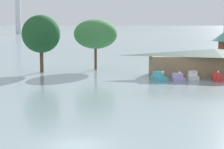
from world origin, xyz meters
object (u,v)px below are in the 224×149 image
object	(u,v)px
pedal_boat_cyan	(159,77)
pedal_boat_red	(217,77)
pedal_boat_lavender	(178,78)
boathouse	(214,62)
pedal_boat_white	(193,76)
shoreline_tree_mid	(95,34)
shoreline_tree_tall_left	(41,34)

from	to	relation	value
pedal_boat_cyan	pedal_boat_red	world-z (taller)	pedal_boat_red
pedal_boat_red	pedal_boat_lavender	bearing A→B (deg)	-76.31
boathouse	pedal_boat_lavender	bearing A→B (deg)	-139.21
pedal_boat_cyan	pedal_boat_lavender	xyz separation A→B (m)	(2.61, -0.64, -0.07)
pedal_boat_white	shoreline_tree_mid	world-z (taller)	shoreline_tree_mid
boathouse	shoreline_tree_mid	xyz separation A→B (m)	(-18.88, 8.38, 4.12)
pedal_boat_white	shoreline_tree_mid	size ratio (longest dim) A/B	0.32
pedal_boat_cyan	boathouse	distance (m)	10.80
pedal_boat_lavender	pedal_boat_white	xyz separation A→B (m)	(2.53, 1.72, 0.04)
shoreline_tree_tall_left	shoreline_tree_mid	xyz separation A→B (m)	(8.97, 3.86, -0.12)
pedal_boat_cyan	pedal_boat_lavender	size ratio (longest dim) A/B	1.31
pedal_boat_red	shoreline_tree_tall_left	xyz separation A→B (m)	(-26.91, 10.00, 5.95)
pedal_boat_white	shoreline_tree_tall_left	xyz separation A→B (m)	(-23.66, 8.61, 5.95)
shoreline_tree_tall_left	pedal_boat_cyan	bearing A→B (deg)	-27.63
pedal_boat_white	shoreline_tree_mid	xyz separation A→B (m)	(-14.68, 12.46, 5.83)
pedal_boat_red	shoreline_tree_tall_left	world-z (taller)	shoreline_tree_tall_left
pedal_boat_cyan	pedal_boat_lavender	world-z (taller)	pedal_boat_cyan
pedal_boat_cyan	shoreline_tree_tall_left	distance (m)	21.73
pedal_boat_lavender	shoreline_tree_tall_left	xyz separation A→B (m)	(-21.13, 10.33, 5.99)
shoreline_tree_tall_left	shoreline_tree_mid	size ratio (longest dim) A/B	1.07
pedal_boat_white	pedal_boat_cyan	bearing A→B (deg)	-74.28
pedal_boat_red	boathouse	bearing A→B (deg)	-179.42
pedal_boat_lavender	shoreline_tree_tall_left	world-z (taller)	shoreline_tree_tall_left
pedal_boat_lavender	shoreline_tree_mid	bearing A→B (deg)	-142.66
pedal_boat_lavender	shoreline_tree_mid	size ratio (longest dim) A/B	0.26
pedal_boat_white	shoreline_tree_tall_left	world-z (taller)	shoreline_tree_tall_left
pedal_boat_lavender	pedal_boat_cyan	bearing A→B (deg)	-106.96
pedal_boat_white	boathouse	xyz separation A→B (m)	(4.20, 4.08, 1.72)
shoreline_tree_tall_left	shoreline_tree_mid	bearing A→B (deg)	23.26
pedal_boat_red	boathouse	xyz separation A→B (m)	(0.95, 5.48, 1.72)
pedal_boat_white	pedal_boat_red	world-z (taller)	pedal_boat_red
pedal_boat_white	shoreline_tree_tall_left	size ratio (longest dim) A/B	0.30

